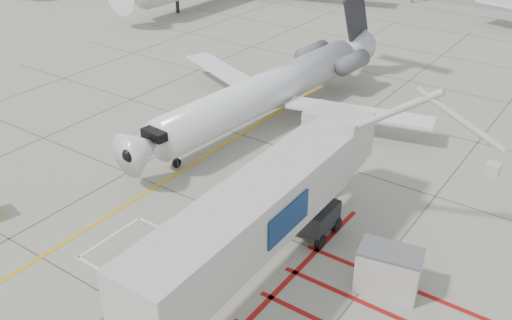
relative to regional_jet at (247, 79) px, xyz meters
The scene contains 8 objects.
ground_plane 14.42m from the regional_jet, 66.82° to the right, with size 260.00×260.00×0.00m, color #9B9885.
regional_jet is the anchor object (origin of this frame).
jet_bridge 16.42m from the regional_jet, 54.10° to the right, with size 8.41×17.74×7.10m, color beige, non-canonical shape.
pushback_tug 13.09m from the regional_jet, 64.94° to the right, with size 2.13×1.33×1.24m, color maroon, non-canonical shape.
baggage_cart 9.73m from the regional_jet, 29.49° to the right, with size 1.68×1.06×1.06m, color #57565B, non-canonical shape.
ground_power_unit 17.36m from the regional_jet, 33.37° to the right, with size 2.66×1.55×2.10m, color beige, non-canonical shape.
cone_nose 9.46m from the regional_jet, 55.12° to the right, with size 0.38×0.38×0.53m, color #F0440C.
cone_side 10.30m from the regional_jet, 28.71° to the right, with size 0.35×0.35×0.49m, color #DD460B.
Camera 1 is at (15.20, -15.66, 17.14)m, focal length 40.00 mm.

